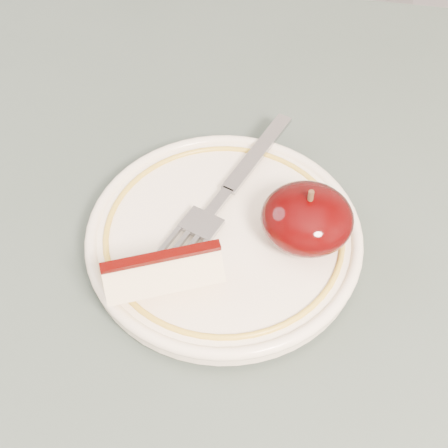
% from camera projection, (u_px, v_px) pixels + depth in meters
% --- Properties ---
extents(table, '(0.90, 0.90, 0.75)m').
position_uv_depth(table, '(95.00, 399.00, 0.48)').
color(table, brown).
rests_on(table, ground).
extents(plate, '(0.20, 0.20, 0.02)m').
position_uv_depth(plate, '(224.00, 236.00, 0.46)').
color(plate, white).
rests_on(plate, table).
extents(apple_half, '(0.07, 0.06, 0.05)m').
position_uv_depth(apple_half, '(307.00, 218.00, 0.43)').
color(apple_half, black).
rests_on(apple_half, plate).
extents(apple_wedge, '(0.08, 0.06, 0.04)m').
position_uv_depth(apple_wedge, '(163.00, 272.00, 0.41)').
color(apple_wedge, beige).
rests_on(apple_wedge, plate).
extents(fork, '(0.08, 0.18, 0.00)m').
position_uv_depth(fork, '(227.00, 192.00, 0.47)').
color(fork, gray).
rests_on(fork, plate).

